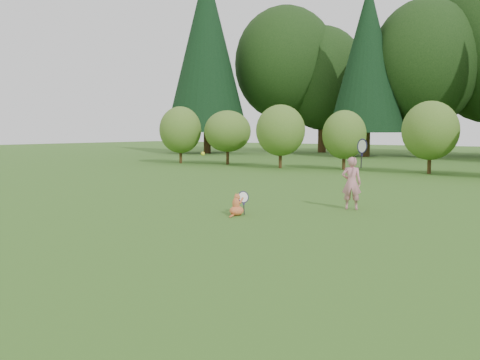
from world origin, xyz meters
The scene contains 5 objects.
ground centered at (0.00, 0.00, 0.00)m, with size 100.00×100.00×0.00m, color #2F5518.
shrub_row centered at (0.00, 13.00, 1.40)m, with size 28.00×3.00×2.80m, color #456B21, non-canonical shape.
child centered at (1.59, 2.86, 0.58)m, with size 0.64×0.40×1.65m.
cat centered at (0.09, 0.85, 0.22)m, with size 0.34×0.65×0.58m.
tennis_ball centered at (0.00, -0.08, 1.23)m, with size 0.07×0.07×0.07m.
Camera 1 is at (6.10, -7.51, 1.66)m, focal length 40.00 mm.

